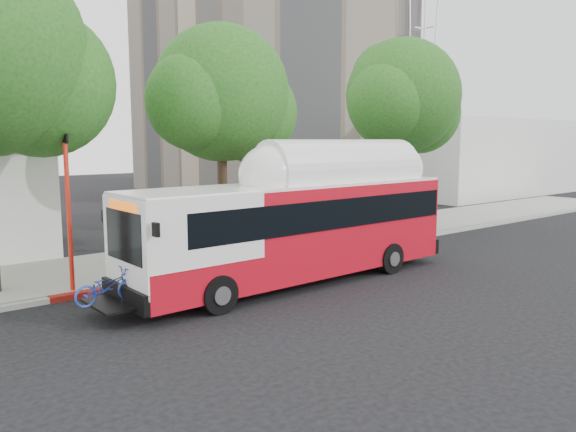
{
  "coord_description": "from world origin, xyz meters",
  "views": [
    {
      "loc": [
        -12.26,
        -11.83,
        4.44
      ],
      "look_at": [
        -0.27,
        3.0,
        1.83
      ],
      "focal_mm": 35.0,
      "sensor_mm": 36.0,
      "label": 1
    }
  ],
  "objects": [
    {
      "name": "street_tree_mid",
      "position": [
        -0.59,
        6.06,
        5.91
      ],
      "size": [
        5.75,
        5.0,
        8.62
      ],
      "color": "#2D2116",
      "rests_on": "ground"
    },
    {
      "name": "red_curb_segment",
      "position": [
        -3.0,
        3.9,
        0.08
      ],
      "size": [
        10.0,
        0.32,
        0.16
      ],
      "primitive_type": "cube",
      "color": "maroon",
      "rests_on": "ground"
    },
    {
      "name": "signal_pole",
      "position": [
        -7.22,
        4.25,
        2.36
      ],
      "size": [
        0.13,
        0.44,
        4.6
      ],
      "color": "red",
      "rests_on": "ground"
    },
    {
      "name": "horizon_block",
      "position": [
        30.0,
        16.0,
        3.0
      ],
      "size": [
        20.0,
        12.0,
        6.0
      ],
      "primitive_type": "cube",
      "color": "silver",
      "rests_on": "ground"
    },
    {
      "name": "street_tree_right",
      "position": [
        9.44,
        5.86,
        6.26
      ],
      "size": [
        6.21,
        5.4,
        9.18
      ],
      "color": "#2D2116",
      "rests_on": "ground"
    },
    {
      "name": "transit_bus",
      "position": [
        -1.18,
        1.33,
        1.67
      ],
      "size": [
        12.11,
        2.8,
        3.56
      ],
      "rotation": [
        0.0,
        0.0,
        0.02
      ],
      "color": "#B40C1A",
      "rests_on": "ground"
    },
    {
      "name": "curb_strip",
      "position": [
        0.0,
        3.9,
        0.07
      ],
      "size": [
        60.0,
        0.3,
        0.15
      ],
      "primitive_type": "cube",
      "color": "gray",
      "rests_on": "ground"
    },
    {
      "name": "sidewalk",
      "position": [
        0.0,
        6.5,
        0.07
      ],
      "size": [
        60.0,
        5.0,
        0.15
      ],
      "primitive_type": "cube",
      "color": "gray",
      "rests_on": "ground"
    },
    {
      "name": "ground",
      "position": [
        0.0,
        0.0,
        0.0
      ],
      "size": [
        120.0,
        120.0,
        0.0
      ],
      "primitive_type": "plane",
      "color": "black",
      "rests_on": "ground"
    }
  ]
}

